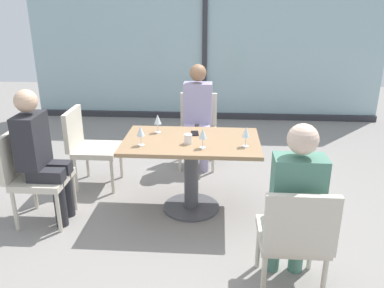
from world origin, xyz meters
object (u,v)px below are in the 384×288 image
chair_front_right (295,234)px  cell_phone_on_table (195,133)px  person_side_end (40,151)px  dining_table_main (191,159)px  wine_glass_2 (203,134)px  wine_glass_0 (246,133)px  wine_glass_1 (158,120)px  person_front_right (295,200)px  person_near_window (198,112)px  chair_side_end (31,172)px  chair_far_left (88,143)px  wine_glass_3 (141,131)px  coffee_cup (188,139)px  chair_near_window (198,125)px

chair_front_right → cell_phone_on_table: size_ratio=6.04×
chair_front_right → person_side_end: person_side_end is taller
dining_table_main → cell_phone_on_table: cell_phone_on_table is taller
chair_front_right → wine_glass_2: (-0.66, 0.98, 0.37)m
person_side_end → wine_glass_0: person_side_end is taller
chair_front_right → dining_table_main: bearing=123.4°
wine_glass_0 → wine_glass_1: bearing=158.2°
person_front_right → person_side_end: same height
person_front_right → person_near_window: (-0.78, 2.15, 0.00)m
dining_table_main → person_side_end: size_ratio=1.02×
person_near_window → chair_front_right: bearing=-70.9°
chair_front_right → person_side_end: bearing=157.6°
person_front_right → wine_glass_1: size_ratio=6.81×
chair_side_end → chair_far_left: same height
wine_glass_0 → wine_glass_3: 0.94m
dining_table_main → person_side_end: (-1.34, -0.31, 0.16)m
dining_table_main → wine_glass_1: (-0.35, 0.19, 0.33)m
dining_table_main → wine_glass_3: bearing=-158.4°
person_front_right → wine_glass_1: (-1.13, 1.27, 0.16)m
coffee_cup → person_front_right: bearing=-50.4°
dining_table_main → wine_glass_1: wine_glass_1 is taller
chair_front_right → chair_side_end: bearing=158.6°
person_front_right → cell_phone_on_table: 1.46m
person_front_right → coffee_cup: (-0.80, 0.97, 0.08)m
chair_near_window → wine_glass_1: 1.11m
person_near_window → person_front_right: bearing=-70.0°
chair_side_end → wine_glass_1: (1.10, 0.50, 0.37)m
person_front_right → coffee_cup: bearing=129.6°
dining_table_main → person_near_window: 1.09m
person_front_right → wine_glass_2: size_ratio=6.81×
chair_far_left → cell_phone_on_table: chair_far_left is taller
wine_glass_2 → cell_phone_on_table: (-0.09, 0.39, -0.13)m
chair_front_right → cell_phone_on_table: bearing=119.1°
wine_glass_0 → wine_glass_1: 0.91m
wine_glass_1 → cell_phone_on_table: 0.39m
chair_front_right → wine_glass_3: size_ratio=4.70×
person_near_window → wine_glass_2: person_near_window is taller
chair_side_end → cell_phone_on_table: size_ratio=6.04×
person_side_end → cell_phone_on_table: person_side_end is taller
person_front_right → cell_phone_on_table: bearing=121.2°
chair_front_right → chair_side_end: (-2.23, 0.87, 0.00)m
person_front_right → person_side_end: size_ratio=1.00×
person_front_right → wine_glass_3: size_ratio=6.81×
chair_side_end → coffee_cup: chair_side_end is taller
chair_far_left → wine_glass_2: size_ratio=4.70×
chair_near_window → wine_glass_3: bearing=-108.1°
person_side_end → wine_glass_0: (1.84, 0.17, 0.16)m
chair_far_left → person_front_right: bearing=-38.4°
chair_side_end → wine_glass_2: wine_glass_2 is taller
chair_side_end → wine_glass_2: bearing=3.7°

